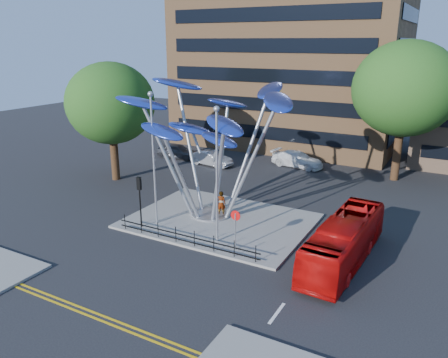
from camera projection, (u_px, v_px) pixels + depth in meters
The scene contains 18 objects.
ground at pixel (183, 262), 24.61m from camera, with size 120.00×120.00×0.00m, color black.
traffic_island at pixel (220, 221), 30.06m from camera, with size 12.00×9.00×0.15m, color slate.
double_yellow_near at pixel (108, 318), 19.60m from camera, with size 40.00×0.12×0.01m, color gold.
double_yellow_far at pixel (104, 322), 19.35m from camera, with size 40.00×0.12×0.01m, color gold.
brick_tower at pixel (293, 13), 49.59m from camera, with size 25.00×15.00×30.00m, color olive.
tree_right at pixel (405, 89), 36.88m from camera, with size 8.80×8.80×12.11m.
tree_left at pixel (111, 104), 37.37m from camera, with size 7.60×7.60×10.32m.
leaf_sculpture at pixel (211, 120), 29.08m from camera, with size 12.72×9.54×9.51m.
street_lamp_left at pixel (153, 148), 28.00m from camera, with size 0.36×0.36×8.80m.
street_lamp_right at pixel (217, 164), 25.35m from camera, with size 0.36×0.36×8.30m.
traffic_light_island at pixel (139, 191), 28.22m from camera, with size 0.28×0.18×3.42m.
no_entry_sign_island at pixel (235, 223), 25.25m from camera, with size 0.60×0.10×2.45m.
pedestrian_railing_front at pixel (185, 238), 26.33m from camera, with size 10.00×0.06×1.00m.
red_bus at pixel (344, 241), 24.19m from camera, with size 2.18×9.32×2.60m, color #B40908.
pedestrian at pixel (221, 203), 30.55m from camera, with size 0.65×0.43×1.79m, color gray.
parked_car_left at pixel (178, 151), 46.32m from camera, with size 1.80×4.46×1.52m, color #3A3B41.
parked_car_mid at pixel (211, 158), 43.59m from camera, with size 1.54×4.43×1.46m, color #B6B8BE.
parked_car_right at pixel (297, 159), 43.13m from camera, with size 2.12×5.21×1.51m, color white.
Camera 1 is at (12.67, -18.21, 11.87)m, focal length 35.00 mm.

